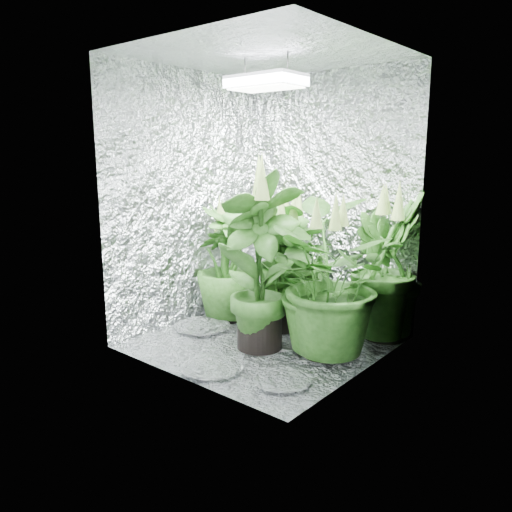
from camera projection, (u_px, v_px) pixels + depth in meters
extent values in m
plane|color=silver|center=(265.00, 341.00, 3.68)|extent=(1.60, 1.60, 0.00)
cube|color=silver|center=(326.00, 198.00, 4.08)|extent=(1.60, 0.02, 2.00)
cube|color=silver|center=(178.00, 217.00, 2.87)|extent=(1.60, 0.02, 2.00)
cube|color=silver|center=(187.00, 199.00, 3.98)|extent=(0.02, 1.60, 2.00)
cube|color=silver|center=(370.00, 215.00, 2.97)|extent=(0.02, 1.60, 2.00)
cube|color=silver|center=(266.00, 54.00, 3.27)|extent=(1.60, 1.60, 0.01)
cube|color=gray|center=(266.00, 81.00, 3.30)|extent=(0.50, 0.30, 0.08)
cube|color=white|center=(266.00, 88.00, 3.31)|extent=(0.46, 0.26, 0.01)
cylinder|color=black|center=(245.00, 67.00, 3.40)|extent=(0.01, 0.01, 0.13)
cylinder|color=black|center=(288.00, 61.00, 3.17)|extent=(0.01, 0.01, 0.13)
cylinder|color=black|center=(295.00, 299.00, 4.25)|extent=(0.32, 0.32, 0.28)
cylinder|color=#442B18|center=(295.00, 285.00, 4.22)|extent=(0.29, 0.29, 0.03)
imported|color=#19410E|center=(295.00, 256.00, 4.17)|extent=(1.06, 1.06, 0.96)
cone|color=#7A9947|center=(296.00, 207.00, 4.09)|extent=(0.10, 0.10, 0.28)
cylinder|color=black|center=(279.00, 311.00, 3.94)|extent=(0.31, 0.31, 0.28)
cylinder|color=#442B18|center=(279.00, 296.00, 3.91)|extent=(0.28, 0.28, 0.03)
imported|color=#19410E|center=(279.00, 263.00, 3.86)|extent=(0.72, 0.72, 0.99)
cone|color=#7A9947|center=(280.00, 208.00, 3.77)|extent=(0.10, 0.10, 0.28)
cylinder|color=black|center=(385.00, 320.00, 3.73)|extent=(0.31, 0.31, 0.28)
cylinder|color=#442B18|center=(386.00, 304.00, 3.70)|extent=(0.29, 0.29, 0.03)
imported|color=#19410E|center=(388.00, 264.00, 3.64)|extent=(0.60, 0.60, 1.07)
cone|color=#7A9947|center=(391.00, 199.00, 3.55)|extent=(0.10, 0.10, 0.28)
cylinder|color=black|center=(227.00, 303.00, 4.16)|extent=(0.30, 0.30, 0.27)
cylinder|color=#442B18|center=(227.00, 289.00, 4.14)|extent=(0.28, 0.28, 0.03)
imported|color=#19410E|center=(226.00, 262.00, 4.09)|extent=(0.68, 0.68, 0.91)
cone|color=#7A9947|center=(226.00, 215.00, 4.01)|extent=(0.10, 0.10, 0.27)
cylinder|color=black|center=(322.00, 339.00, 3.40)|extent=(0.27, 0.27, 0.24)
cylinder|color=#442B18|center=(323.00, 324.00, 3.38)|extent=(0.25, 0.25, 0.03)
imported|color=#19410E|center=(324.00, 279.00, 3.32)|extent=(0.95, 0.95, 1.03)
cone|color=#7A9947|center=(326.00, 210.00, 3.22)|extent=(0.09, 0.09, 0.24)
cylinder|color=black|center=(260.00, 328.00, 3.54)|extent=(0.32, 0.32, 0.29)
cylinder|color=#442B18|center=(260.00, 311.00, 3.52)|extent=(0.29, 0.29, 0.03)
imported|color=#19410E|center=(260.00, 258.00, 3.44)|extent=(0.82, 0.82, 1.24)
cone|color=#7A9947|center=(260.00, 178.00, 3.33)|extent=(0.10, 0.10, 0.29)
cylinder|color=black|center=(383.00, 334.00, 3.73)|extent=(0.13, 0.13, 0.07)
cylinder|color=black|center=(384.00, 315.00, 3.70)|extent=(0.10, 0.10, 0.09)
cylinder|color=#4C4C51|center=(378.00, 313.00, 3.74)|extent=(0.05, 0.27, 0.27)
torus|color=#4C4C51|center=(378.00, 313.00, 3.74)|extent=(0.05, 0.28, 0.28)
cube|color=white|center=(264.00, 310.00, 3.44)|extent=(0.05, 0.03, 0.08)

